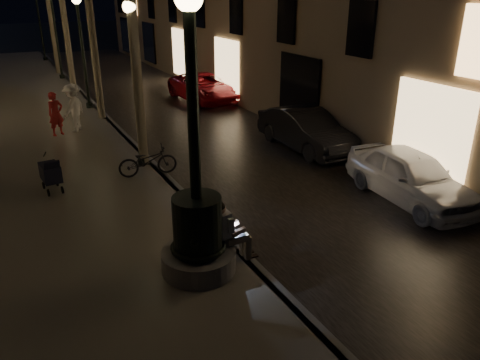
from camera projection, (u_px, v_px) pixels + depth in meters
ground at (102, 116)px, 19.99m from camera, size 120.00×120.00×0.00m
cobble_lane at (169, 108)px, 21.27m from camera, size 6.00×45.00×0.02m
curb_strip at (102, 114)px, 19.95m from camera, size 0.25×45.00×0.20m
fountain_lamppost at (197, 222)px, 8.46m from camera, size 1.40×1.40×5.21m
seated_man_laptop at (228, 230)px, 8.84m from camera, size 0.94×0.32×1.31m
lamp_curb_a at (134, 61)px, 12.89m from camera, size 0.36×0.36×4.81m
lamp_curb_b at (81, 36)px, 19.44m from camera, size 0.36×0.36×4.81m
lamp_curb_c at (54, 23)px, 25.98m from camera, size 0.36×0.36×4.81m
lamp_curb_d at (39, 16)px, 32.53m from camera, size 0.36×0.36×4.81m
stroller at (50, 173)px, 12.01m from camera, size 0.50×1.02×1.04m
car_front at (411, 176)px, 11.94m from camera, size 1.92×4.04×1.33m
car_second at (306, 130)px, 15.73m from camera, size 1.45×4.14×1.36m
car_third at (204, 87)px, 22.52m from camera, size 2.35×4.68×1.27m
pedestrian_red at (56, 114)px, 16.53m from camera, size 0.66×0.55×1.55m
pedestrian_white at (73, 108)px, 16.98m from camera, size 1.22×1.26×1.73m
bicycle at (148, 161)px, 13.09m from camera, size 1.69×0.79×0.86m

